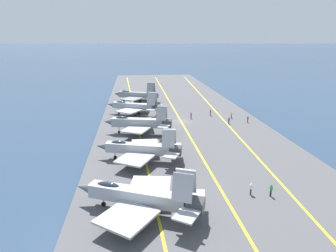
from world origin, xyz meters
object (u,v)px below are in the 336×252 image
(parked_jet_fourth, at_px, (134,106))
(crew_red_vest, at_px, (210,112))
(parked_jet_second, at_px, (140,148))
(crew_white_vest, at_px, (251,188))
(parked_jet_nearest, at_px, (139,196))
(crew_green_vest, at_px, (271,190))
(crew_purple_vest, at_px, (191,115))
(crew_blue_vest, at_px, (229,120))
(parked_jet_fifth, at_px, (136,95))
(crew_yellow_vest, at_px, (231,115))
(parked_jet_third, at_px, (139,123))
(crew_brown_vest, at_px, (248,119))

(parked_jet_fourth, height_order, crew_red_vest, parked_jet_fourth)
(parked_jet_second, distance_m, crew_white_vest, 20.25)
(parked_jet_nearest, xyz_separation_m, crew_green_vest, (1.96, -17.89, -1.28))
(crew_purple_vest, bearing_deg, crew_blue_vest, -126.11)
(parked_jet_fourth, distance_m, crew_green_vest, 50.00)
(parked_jet_nearest, xyz_separation_m, parked_jet_fifth, (65.17, -0.59, 0.34))
(parked_jet_fourth, bearing_deg, crew_yellow_vest, -103.70)
(parked_jet_third, bearing_deg, parked_jet_fourth, 2.61)
(parked_jet_second, height_order, crew_yellow_vest, parked_jet_second)
(crew_yellow_vest, bearing_deg, parked_jet_fifth, 47.45)
(crew_green_vest, distance_m, crew_yellow_vest, 41.04)
(parked_jet_second, relative_size, crew_blue_vest, 8.66)
(parked_jet_fourth, distance_m, crew_brown_vest, 30.52)
(crew_yellow_vest, height_order, crew_white_vest, crew_white_vest)
(parked_jet_fourth, height_order, crew_green_vest, parked_jet_fourth)
(parked_jet_fifth, bearing_deg, crew_brown_vest, -134.71)
(crew_blue_vest, relative_size, crew_purple_vest, 1.00)
(parked_jet_second, height_order, crew_white_vest, parked_jet_second)
(crew_red_vest, height_order, crew_blue_vest, crew_blue_vest)
(parked_jet_fifth, bearing_deg, crew_purple_vest, -147.51)
(parked_jet_fourth, bearing_deg, parked_jet_fifth, -2.71)
(parked_jet_third, height_order, crew_blue_vest, parked_jet_third)
(crew_blue_vest, bearing_deg, parked_jet_nearest, 147.93)
(crew_red_vest, xyz_separation_m, crew_purple_vest, (-2.51, 5.91, 0.01))
(parked_jet_third, height_order, crew_white_vest, parked_jet_third)
(crew_white_vest, height_order, crew_blue_vest, crew_blue_vest)
(crew_red_vest, bearing_deg, parked_jet_fifth, 45.53)
(crew_green_vest, bearing_deg, crew_brown_vest, -16.23)
(crew_blue_vest, height_order, crew_purple_vest, crew_purple_vest)
(crew_purple_vest, bearing_deg, parked_jet_second, 151.93)
(parked_jet_nearest, distance_m, crew_red_vest, 49.99)
(parked_jet_fifth, distance_m, crew_white_vest, 64.25)
(crew_green_vest, bearing_deg, parked_jet_fifth, 15.30)
(crew_brown_vest, height_order, crew_red_vest, crew_red_vest)
(parked_jet_nearest, xyz_separation_m, parked_jet_second, (16.38, -0.50, -0.02))
(parked_jet_second, bearing_deg, crew_blue_vest, -47.80)
(parked_jet_fourth, height_order, parked_jet_fifth, parked_jet_fifth)
(parked_jet_third, bearing_deg, crew_yellow_vest, -66.66)
(parked_jet_second, bearing_deg, parked_jet_nearest, 178.25)
(parked_jet_second, distance_m, parked_jet_fourth, 32.18)
(crew_green_vest, height_order, crew_purple_vest, crew_green_vest)
(crew_blue_vest, bearing_deg, crew_white_vest, 167.19)
(parked_jet_second, xyz_separation_m, crew_yellow_vest, (25.90, -25.02, -1.29))
(parked_jet_third, relative_size, crew_blue_vest, 8.66)
(parked_jet_second, relative_size, parked_jet_fifth, 1.00)
(parked_jet_fifth, xyz_separation_m, crew_green_vest, (-63.21, -17.30, -1.62))
(parked_jet_nearest, xyz_separation_m, parked_jet_fourth, (48.55, 0.19, 0.30))
(crew_brown_vest, distance_m, crew_blue_vest, 5.27)
(parked_jet_second, relative_size, crew_brown_vest, 8.96)
(parked_jet_fifth, relative_size, crew_blue_vest, 8.67)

